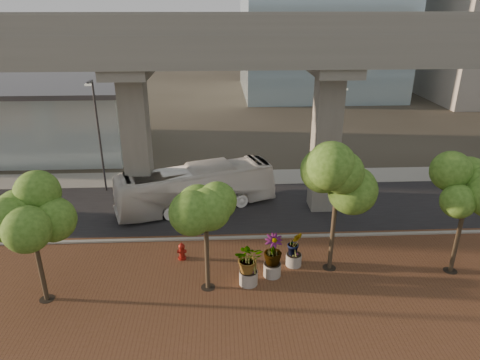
{
  "coord_description": "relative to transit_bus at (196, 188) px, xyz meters",
  "views": [
    {
      "loc": [
        -0.78,
        -23.94,
        13.02
      ],
      "look_at": [
        0.42,
        0.5,
        2.75
      ],
      "focal_mm": 32.0,
      "sensor_mm": 36.0,
      "label": 1
    }
  ],
  "objects": [
    {
      "name": "planter_left",
      "position": [
        5.43,
        -7.17,
        -0.2
      ],
      "size": [
        1.83,
        1.83,
        2.02
      ],
      "color": "gray",
      "rests_on": "ground"
    },
    {
      "name": "planter_right",
      "position": [
        4.19,
        -8.05,
        -0.02
      ],
      "size": [
        2.17,
        2.17,
        2.32
      ],
      "color": "#A7A396",
      "rests_on": "ground"
    },
    {
      "name": "far_sidewalk",
      "position": [
        2.43,
        5.22,
        -1.46
      ],
      "size": [
        90.0,
        3.0,
        0.06
      ],
      "primitive_type": "cube",
      "color": "gray",
      "rests_on": "ground"
    },
    {
      "name": "streetlamp_east",
      "position": [
        10.54,
        4.42,
        2.83
      ],
      "size": [
        0.37,
        1.07,
        7.39
      ],
      "color": "#2C2B30",
      "rests_on": "ground"
    },
    {
      "name": "street_tree_far_east",
      "position": [
        13.5,
        -8.11,
        3.2
      ],
      "size": [
        3.81,
        3.81,
        6.38
      ],
      "color": "#3F3524",
      "rests_on": "ground"
    },
    {
      "name": "planter_front",
      "position": [
        2.93,
        -8.67,
        -0.06
      ],
      "size": [
        2.04,
        2.04,
        2.25
      ],
      "color": "gray",
      "rests_on": "ground"
    },
    {
      "name": "asphalt_road",
      "position": [
        2.43,
        -0.28,
        -1.47
      ],
      "size": [
        90.0,
        8.0,
        0.04
      ],
      "primitive_type": "cube",
      "color": "black",
      "rests_on": "ground"
    },
    {
      "name": "street_tree_near_west",
      "position": [
        0.93,
        -8.88,
        2.59
      ],
      "size": [
        3.15,
        3.15,
        5.47
      ],
      "color": "#3F3524",
      "rests_on": "ground"
    },
    {
      "name": "transit_bus",
      "position": [
        0.0,
        0.0,
        0.0
      ],
      "size": [
        10.9,
        5.9,
        2.98
      ],
      "primitive_type": "imported",
      "rotation": [
        0.0,
        0.0,
        1.91
      ],
      "color": "silver",
      "rests_on": "ground"
    },
    {
      "name": "street_tree_far_west",
      "position": [
        -6.63,
        -9.41,
        3.29
      ],
      "size": [
        4.03,
        4.03,
        6.57
      ],
      "color": "#3F3524",
      "rests_on": "ground"
    },
    {
      "name": "street_tree_near_east",
      "position": [
        7.28,
        -7.53,
        3.57
      ],
      "size": [
        3.86,
        3.86,
        6.78
      ],
      "color": "#3F3524",
      "rests_on": "ground"
    },
    {
      "name": "curb_strip",
      "position": [
        2.43,
        -4.28,
        -1.41
      ],
      "size": [
        70.0,
        0.25,
        0.16
      ],
      "primitive_type": "cube",
      "color": "gray",
      "rests_on": "ground"
    },
    {
      "name": "brick_plaza",
      "position": [
        2.43,
        -10.28,
        -1.46
      ],
      "size": [
        70.0,
        13.0,
        0.06
      ],
      "primitive_type": "cube",
      "color": "brown",
      "rests_on": "ground"
    },
    {
      "name": "station_pavilion",
      "position": [
        -17.57,
        13.72,
        1.73
      ],
      "size": [
        23.0,
        13.0,
        6.3
      ],
      "color": "silver",
      "rests_on": "ground"
    },
    {
      "name": "streetlamp_west",
      "position": [
        -6.85,
        3.11,
        3.26
      ],
      "size": [
        0.4,
        1.18,
        8.13
      ],
      "color": "#2F3035",
      "rests_on": "ground"
    },
    {
      "name": "fire_hydrant",
      "position": [
        -0.52,
        -6.29,
        -0.96
      ],
      "size": [
        0.49,
        0.44,
        0.98
      ],
      "color": "maroon",
      "rests_on": "ground"
    },
    {
      "name": "transit_viaduct",
      "position": [
        2.43,
        -0.28,
        5.8
      ],
      "size": [
        72.0,
        5.6,
        12.4
      ],
      "color": "gray",
      "rests_on": "ground"
    },
    {
      "name": "ground",
      "position": [
        2.43,
        -2.28,
        -1.49
      ],
      "size": [
        160.0,
        160.0,
        0.0
      ],
      "primitive_type": "plane",
      "color": "#322D24",
      "rests_on": "ground"
    }
  ]
}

